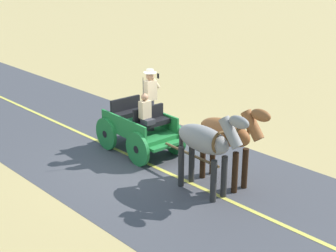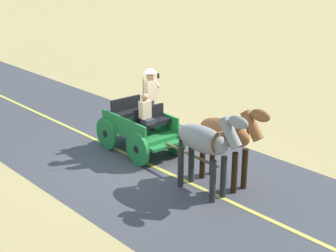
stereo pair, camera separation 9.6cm
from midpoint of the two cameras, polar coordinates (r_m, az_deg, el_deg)
ground_plane at (r=13.78m, az=-3.09°, el=-4.16°), size 200.00×200.00×0.00m
road_surface at (r=13.78m, az=-3.09°, el=-4.15°), size 5.83×160.00×0.01m
road_centre_stripe at (r=13.78m, az=-3.09°, el=-4.13°), size 0.12×160.00×0.00m
horse_drawn_carriage at (r=14.14m, az=-3.31°, el=0.03°), size 1.54×4.52×2.50m
horse_near_side at (r=12.07m, az=6.74°, el=-1.04°), size 0.62×2.13×2.21m
horse_off_side at (r=11.58m, az=4.23°, el=-1.89°), size 0.60×2.13×2.21m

